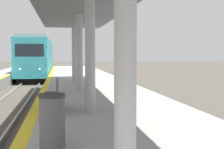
% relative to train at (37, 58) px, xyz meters
% --- Properties ---
extents(train, '(2.84, 17.64, 4.19)m').
position_rel_train_xyz_m(train, '(0.00, 0.00, 0.00)').
color(train, black).
rests_on(train, ground).
extents(station_canopy, '(3.61, 19.55, 3.62)m').
position_rel_train_xyz_m(station_canopy, '(3.26, -23.12, 2.12)').
color(station_canopy, '#99999E').
rests_on(station_canopy, platform_right).
extents(trash_bin, '(0.48, 0.48, 0.98)m').
position_rel_train_xyz_m(trash_bin, '(2.26, -28.85, -0.76)').
color(trash_bin, '#4C4C51').
rests_on(trash_bin, platform_right).
extents(bench, '(0.44, 1.51, 0.92)m').
position_rel_train_xyz_m(bench, '(2.20, -25.06, -0.77)').
color(bench, '#4C4C51').
rests_on(bench, platform_right).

